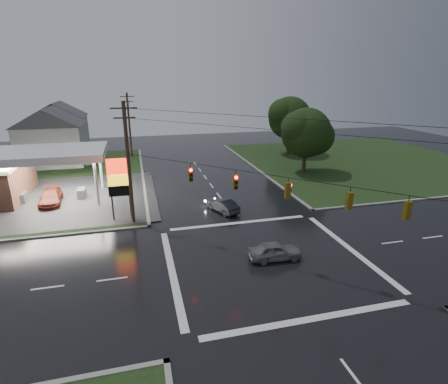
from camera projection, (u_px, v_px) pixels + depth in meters
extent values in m
plane|color=black|center=(266.00, 259.00, 25.99)|extent=(120.00, 120.00, 0.00)
cube|color=black|center=(360.00, 161.00, 56.01)|extent=(36.00, 36.00, 0.08)
cube|color=#2D2D2D|center=(33.00, 201.00, 37.81)|extent=(26.00, 18.00, 0.02)
cylinder|color=silver|center=(96.00, 183.00, 35.94)|extent=(0.30, 0.30, 5.00)
cylinder|color=silver|center=(7.00, 174.00, 39.10)|extent=(0.30, 0.30, 5.00)
cylinder|color=silver|center=(101.00, 169.00, 41.45)|extent=(0.30, 0.30, 5.00)
cube|color=silver|center=(46.00, 154.00, 36.67)|extent=(12.00, 8.00, 0.80)
cube|color=white|center=(46.00, 158.00, 36.80)|extent=(11.40, 7.40, 0.04)
cube|color=#59595E|center=(22.00, 198.00, 37.43)|extent=(0.80, 1.60, 1.10)
cube|color=#59595E|center=(82.00, 193.00, 38.84)|extent=(0.80, 1.60, 1.10)
cylinder|color=#59595E|center=(111.00, 190.00, 32.04)|extent=(0.16, 0.16, 6.00)
cylinder|color=#59595E|center=(129.00, 189.00, 32.42)|extent=(0.16, 0.16, 6.00)
cube|color=red|center=(118.00, 166.00, 31.54)|extent=(2.00, 0.35, 1.40)
cube|color=gold|center=(119.00, 180.00, 31.95)|extent=(2.00, 0.35, 1.00)
cube|color=black|center=(120.00, 190.00, 32.26)|extent=(2.00, 0.35, 1.00)
cylinder|color=#382619|center=(129.00, 165.00, 30.76)|extent=(0.32, 0.32, 11.00)
cube|color=#382619|center=(124.00, 108.00, 29.22)|extent=(2.20, 0.12, 0.12)
cube|color=#382619|center=(125.00, 118.00, 29.47)|extent=(1.80, 0.12, 0.12)
cylinder|color=#382619|center=(129.00, 126.00, 57.04)|extent=(0.32, 0.32, 10.50)
cube|color=#382619|center=(127.00, 96.00, 55.58)|extent=(2.20, 0.12, 0.12)
cube|color=#382619|center=(127.00, 102.00, 55.83)|extent=(1.80, 0.12, 0.12)
cube|color=#59470C|center=(191.00, 174.00, 27.48)|extent=(0.34, 0.34, 1.10)
cylinder|color=#FF0C07|center=(191.00, 170.00, 27.17)|extent=(0.22, 0.08, 0.22)
cube|color=#59470C|center=(235.00, 182.00, 25.53)|extent=(0.34, 0.34, 1.10)
cylinder|color=#FF0C07|center=(236.00, 177.00, 25.22)|extent=(0.22, 0.08, 0.22)
cube|color=#59470C|center=(288.00, 190.00, 23.58)|extent=(0.34, 0.34, 1.10)
cylinder|color=#FF0C07|center=(291.00, 185.00, 23.51)|extent=(0.08, 0.22, 0.22)
cube|color=#59470C|center=(349.00, 201.00, 21.63)|extent=(0.34, 0.34, 1.10)
cylinder|color=#FF0C07|center=(348.00, 194.00, 21.69)|extent=(0.22, 0.08, 0.22)
cube|color=#59470C|center=(407.00, 210.00, 20.07)|extent=(0.34, 0.34, 1.10)
cylinder|color=#FF0C07|center=(406.00, 203.00, 20.13)|extent=(0.22, 0.08, 0.22)
cube|color=silver|center=(53.00, 145.00, 53.21)|extent=(9.00, 8.00, 6.00)
cube|color=gray|center=(92.00, 160.00, 55.27)|extent=(1.60, 4.80, 0.80)
cube|color=silver|center=(60.00, 133.00, 64.00)|extent=(9.00, 8.00, 6.00)
cube|color=gray|center=(93.00, 146.00, 66.07)|extent=(1.60, 4.80, 0.80)
cylinder|color=black|center=(304.00, 155.00, 48.72)|extent=(0.56, 0.56, 5.04)
sphere|color=black|center=(306.00, 133.00, 47.76)|extent=(6.80, 6.80, 6.80)
sphere|color=black|center=(316.00, 137.00, 48.63)|extent=(5.10, 5.10, 5.10)
sphere|color=black|center=(299.00, 128.00, 46.84)|extent=(4.76, 4.76, 4.76)
cylinder|color=black|center=(289.00, 138.00, 60.37)|extent=(0.56, 0.56, 5.60)
sphere|color=black|center=(290.00, 118.00, 59.30)|extent=(7.20, 7.20, 7.20)
sphere|color=black|center=(298.00, 122.00, 60.22)|extent=(5.40, 5.40, 5.40)
sphere|color=black|center=(283.00, 114.00, 58.34)|extent=(5.04, 5.04, 5.04)
imported|color=black|center=(223.00, 205.00, 34.93)|extent=(2.83, 4.26, 1.33)
imported|color=slate|center=(275.00, 251.00, 25.80)|extent=(4.00, 1.80, 1.33)
imported|color=maroon|center=(51.00, 197.00, 37.01)|extent=(2.45, 5.26, 1.49)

